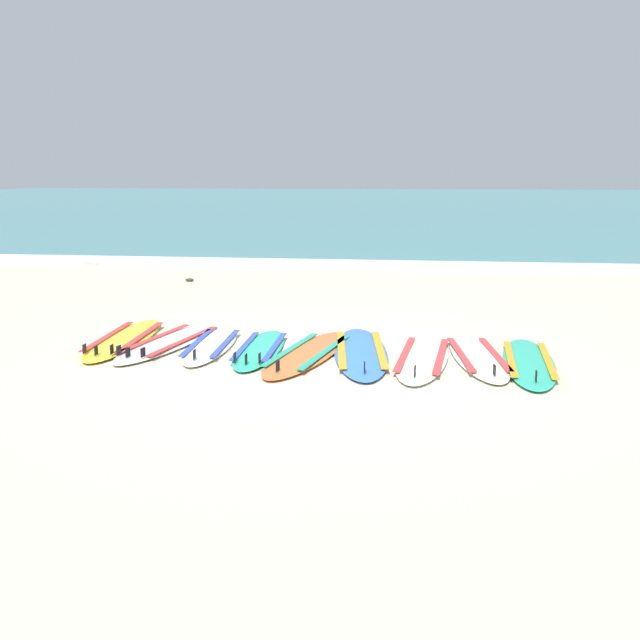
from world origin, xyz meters
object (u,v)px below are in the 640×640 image
object	(u,v)px
surfboard_4	(308,353)
surfboard_7	(478,357)
surfboard_5	(361,352)
surfboard_6	(423,358)
surfboard_8	(529,362)
surfboard_2	(211,345)
surfboard_0	(124,339)
surfboard_1	(169,342)
surfboard_3	(260,349)

from	to	relation	value
surfboard_4	surfboard_7	distance (m)	2.02
surfboard_5	surfboard_6	bearing A→B (deg)	-13.43
surfboard_7	surfboard_8	size ratio (longest dim) A/B	0.98
surfboard_2	surfboard_6	world-z (taller)	same
surfboard_5	surfboard_6	size ratio (longest dim) A/B	1.10
surfboard_2	surfboard_4	xyz separation A→B (m)	(1.27, -0.24, -0.00)
surfboard_5	surfboard_8	bearing A→B (deg)	-6.73
surfboard_6	surfboard_7	distance (m)	0.66
surfboard_0	surfboard_7	bearing A→B (deg)	-4.56
surfboard_0	surfboard_6	distance (m)	3.89
surfboard_0	surfboard_4	world-z (taller)	same
surfboard_6	surfboard_1	bearing A→B (deg)	173.23
surfboard_3	surfboard_7	distance (m)	2.64
surfboard_0	surfboard_8	world-z (taller)	same
surfboard_0	surfboard_5	xyz separation A→B (m)	(3.12, -0.30, -0.00)
surfboard_2	surfboard_6	bearing A→B (deg)	-6.01
surfboard_6	surfboard_3	bearing A→B (deg)	175.26
surfboard_4	surfboard_1	bearing A→B (deg)	169.35
surfboard_0	surfboard_5	bearing A→B (deg)	-5.41
surfboard_8	surfboard_5	bearing A→B (deg)	173.27
surfboard_5	surfboard_6	xyz separation A→B (m)	(0.75, -0.18, 0.00)
surfboard_6	surfboard_8	xyz separation A→B (m)	(1.21, -0.05, 0.00)
surfboard_0	surfboard_7	xyz separation A→B (m)	(4.51, -0.36, -0.00)
surfboard_8	surfboard_7	bearing A→B (deg)	163.52
surfboard_1	surfboard_3	world-z (taller)	same
surfboard_2	surfboard_5	bearing A→B (deg)	-3.02
surfboard_0	surfboard_7	distance (m)	4.53
surfboard_7	surfboard_6	bearing A→B (deg)	-170.09
surfboard_3	surfboard_5	world-z (taller)	same
surfboard_3	surfboard_5	size ratio (longest dim) A/B	0.79
surfboard_2	surfboard_7	bearing A→B (deg)	-2.87
surfboard_4	surfboard_6	xyz separation A→B (m)	(1.37, -0.03, 0.00)
surfboard_3	surfboard_6	bearing A→B (deg)	-4.74
surfboard_3	surfboard_6	size ratio (longest dim) A/B	0.87
surfboard_1	surfboard_3	size ratio (longest dim) A/B	1.18
surfboard_2	surfboard_7	size ratio (longest dim) A/B	0.90
surfboard_1	surfboard_5	world-z (taller)	same
surfboard_3	surfboard_6	xyz separation A→B (m)	(1.99, -0.17, -0.00)
surfboard_0	surfboard_2	world-z (taller)	same
surfboard_4	surfboard_8	size ratio (longest dim) A/B	1.07
surfboard_7	surfboard_8	xyz separation A→B (m)	(0.56, -0.17, -0.00)
surfboard_3	surfboard_4	bearing A→B (deg)	-11.89
surfboard_0	surfboard_4	distance (m)	2.53
surfboard_4	surfboard_5	xyz separation A→B (m)	(0.63, 0.14, -0.00)
surfboard_8	surfboard_2	bearing A→B (deg)	175.09
surfboard_1	surfboard_3	xyz separation A→B (m)	(1.23, -0.22, 0.00)
surfboard_5	surfboard_6	distance (m)	0.77
surfboard_3	surfboard_8	bearing A→B (deg)	-3.89
surfboard_2	surfboard_5	size ratio (longest dim) A/B	0.79
surfboard_0	surfboard_8	distance (m)	5.10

